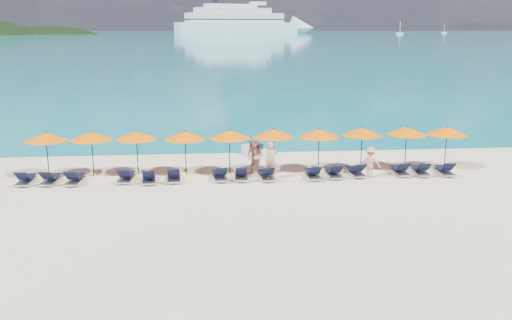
{
  "coord_description": "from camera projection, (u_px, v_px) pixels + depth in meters",
  "views": [
    {
      "loc": [
        -2.35,
        -22.61,
        7.23
      ],
      "look_at": [
        0.0,
        3.0,
        1.2
      ],
      "focal_mm": 40.0,
      "sensor_mm": 36.0,
      "label": 1
    }
  ],
  "objects": [
    {
      "name": "lounger_5",
      "position": [
        174.0,
        176.0,
        27.32
      ],
      "size": [
        0.68,
        1.72,
        0.66
      ],
      "rotation": [
        0.0,
        0.0,
        0.04
      ],
      "color": "silver",
      "rests_on": "ground"
    },
    {
      "name": "umbrella_9",
      "position": [
        447.0,
        131.0,
        29.21
      ],
      "size": [
        2.1,
        2.1,
        2.28
      ],
      "color": "black",
      "rests_on": "ground"
    },
    {
      "name": "beachgoer_a",
      "position": [
        271.0,
        161.0,
        27.53
      ],
      "size": [
        0.69,
        0.47,
        1.82
      ],
      "primitive_type": "imported",
      "rotation": [
        0.0,
        0.0,
        0.06
      ],
      "color": "tan",
      "rests_on": "ground"
    },
    {
      "name": "umbrella_6",
      "position": [
        319.0,
        133.0,
        28.62
      ],
      "size": [
        2.1,
        2.1,
        2.28
      ],
      "color": "black",
      "rests_on": "ground"
    },
    {
      "name": "umbrella_1",
      "position": [
        91.0,
        136.0,
        27.86
      ],
      "size": [
        2.1,
        2.1,
        2.28
      ],
      "color": "black",
      "rests_on": "ground"
    },
    {
      "name": "sea",
      "position": [
        205.0,
        33.0,
        663.65
      ],
      "size": [
        1600.0,
        1300.0,
        0.01
      ],
      "primitive_type": "cube",
      "color": "#1FA9B2",
      "rests_on": "ground"
    },
    {
      "name": "headland_small",
      "position": [
        53.0,
        71.0,
        561.35
      ],
      "size": [
        162.0,
        126.0,
        85.5
      ],
      "color": "black",
      "rests_on": "ground"
    },
    {
      "name": "lounger_8",
      "position": [
        266.0,
        175.0,
        27.62
      ],
      "size": [
        0.79,
        1.75,
        0.66
      ],
      "rotation": [
        0.0,
        0.0,
        0.1
      ],
      "color": "silver",
      "rests_on": "ground"
    },
    {
      "name": "umbrella_0",
      "position": [
        46.0,
        137.0,
        27.62
      ],
      "size": [
        2.1,
        2.1,
        2.28
      ],
      "color": "black",
      "rests_on": "ground"
    },
    {
      "name": "sailboat_near",
      "position": [
        400.0,
        33.0,
        540.12
      ],
      "size": [
        6.6,
        2.2,
        12.1
      ],
      "color": "white",
      "rests_on": "ground"
    },
    {
      "name": "lounger_11",
      "position": [
        356.0,
        171.0,
        28.28
      ],
      "size": [
        0.77,
        1.75,
        0.66
      ],
      "rotation": [
        0.0,
        0.0,
        0.09
      ],
      "color": "silver",
      "rests_on": "ground"
    },
    {
      "name": "umbrella_2",
      "position": [
        136.0,
        135.0,
        28.03
      ],
      "size": [
        2.1,
        2.1,
        2.28
      ],
      "color": "black",
      "rests_on": "ground"
    },
    {
      "name": "lounger_3",
      "position": [
        126.0,
        177.0,
        27.22
      ],
      "size": [
        0.77,
        1.75,
        0.66
      ],
      "rotation": [
        0.0,
        0.0,
        -0.09
      ],
      "color": "silver",
      "rests_on": "ground"
    },
    {
      "name": "umbrella_7",
      "position": [
        362.0,
        132.0,
        29.0
      ],
      "size": [
        2.1,
        2.1,
        2.28
      ],
      "color": "black",
      "rests_on": "ground"
    },
    {
      "name": "lounger_0",
      "position": [
        26.0,
        179.0,
        26.79
      ],
      "size": [
        0.64,
        1.71,
        0.66
      ],
      "rotation": [
        0.0,
        0.0,
        -0.01
      ],
      "color": "silver",
      "rests_on": "ground"
    },
    {
      "name": "umbrella_8",
      "position": [
        407.0,
        131.0,
        29.23
      ],
      "size": [
        2.1,
        2.1,
        2.28
      ],
      "color": "black",
      "rests_on": "ground"
    },
    {
      "name": "umbrella_4",
      "position": [
        229.0,
        134.0,
        28.25
      ],
      "size": [
        2.1,
        2.1,
        2.28
      ],
      "color": "black",
      "rests_on": "ground"
    },
    {
      "name": "lounger_2",
      "position": [
        75.0,
        179.0,
        26.84
      ],
      "size": [
        0.78,
        1.75,
        0.66
      ],
      "rotation": [
        0.0,
        0.0,
        -0.1
      ],
      "color": "silver",
      "rests_on": "ground"
    },
    {
      "name": "lounger_14",
      "position": [
        444.0,
        170.0,
        28.5
      ],
      "size": [
        0.7,
        1.73,
        0.66
      ],
      "rotation": [
        0.0,
        0.0,
        -0.05
      ],
      "color": "silver",
      "rests_on": "ground"
    },
    {
      "name": "beachgoer_b",
      "position": [
        255.0,
        157.0,
        28.15
      ],
      "size": [
        1.08,
        0.99,
        1.93
      ],
      "primitive_type": "imported",
      "rotation": [
        0.0,
        0.0,
        -0.63
      ],
      "color": "tan",
      "rests_on": "ground"
    },
    {
      "name": "lounger_9",
      "position": [
        313.0,
        174.0,
        27.82
      ],
      "size": [
        0.65,
        1.71,
        0.66
      ],
      "rotation": [
        0.0,
        0.0,
        0.02
      ],
      "color": "silver",
      "rests_on": "ground"
    },
    {
      "name": "ground",
      "position": [
        263.0,
        204.0,
        23.78
      ],
      "size": [
        1400.0,
        1400.0,
        0.0
      ],
      "primitive_type": "plane",
      "color": "beige"
    },
    {
      "name": "lounger_13",
      "position": [
        420.0,
        170.0,
        28.47
      ],
      "size": [
        0.75,
        1.74,
        0.66
      ],
      "rotation": [
        0.0,
        0.0,
        -0.08
      ],
      "color": "silver",
      "rests_on": "ground"
    },
    {
      "name": "beachgoer_c",
      "position": [
        370.0,
        162.0,
        27.89
      ],
      "size": [
        1.08,
        0.81,
        1.52
      ],
      "primitive_type": "imported",
      "rotation": [
        0.0,
        0.0,
        2.74
      ],
      "color": "tan",
      "rests_on": "ground"
    },
    {
      "name": "lounger_1",
      "position": [
        51.0,
        179.0,
        26.85
      ],
      "size": [
        0.76,
        1.75,
        0.66
      ],
      "rotation": [
        0.0,
        0.0,
        -0.08
      ],
      "color": "silver",
      "rests_on": "ground"
    },
    {
      "name": "sailboat_far",
      "position": [
        444.0,
        32.0,
        621.25
      ],
      "size": [
        5.74,
        1.91,
        10.53
      ],
      "color": "white",
      "rests_on": "ground"
    },
    {
      "name": "umbrella_5",
      "position": [
        274.0,
        133.0,
        28.56
      ],
      "size": [
        2.1,
        2.1,
        2.28
      ],
      "color": "black",
      "rests_on": "ground"
    },
    {
      "name": "lounger_4",
      "position": [
        149.0,
        178.0,
        27.06
      ],
      "size": [
        0.77,
        1.75,
        0.66
      ],
      "rotation": [
        0.0,
        0.0,
        0.09
      ],
      "color": "silver",
      "rests_on": "ground"
    },
    {
      "name": "jetski",
      "position": [
        255.0,
        151.0,
        32.58
      ],
      "size": [
        1.46,
        2.25,
        0.75
      ],
      "rotation": [
        0.0,
        0.0,
        0.35
      ],
      "color": "white",
      "rests_on": "ground"
    },
    {
      "name": "umbrella_3",
      "position": [
        185.0,
        135.0,
        28.01
      ],
      "size": [
        2.1,
        2.1,
        2.28
      ],
      "color": "black",
      "rests_on": "ground"
    },
    {
      "name": "lounger_10",
      "position": [
        333.0,
        172.0,
        28.03
      ],
      "size": [
        0.67,
        1.72,
        0.66
      ],
      "rotation": [
        0.0,
        0.0,
        0.03
      ],
      "color": "silver",
      "rests_on": "ground"
    },
    {
      "name": "cruise_ship",
      "position": [
        249.0,
        23.0,
        578.89
      ],
      "size": [
        150.07,
        67.85,
        41.72
      ],
      "rotation": [
        0.0,
        0.0,
        0.31
      ],
      "color": "white",
      "rests_on": "ground"
    },
    {
      "name": "lounger_12",
      "position": [
        400.0,
        170.0,
        28.48
      ],
      "size": [
        0.66,
        1.72,
        0.66
      ],
      "rotation": [
        0.0,
        0.0,
        -0.03
      ],
      "color": "silver",
      "rests_on": "ground"
    },
    {
      "name": "lounger_6",
      "position": [
        220.0,
        175.0,
        27.54
      ],
      "size": [
        0.78,
        1.75,
        0.66
      ],
      "rotation": [
        0.0,
        0.0,
        0.1
      ],
      "color": "silver",
      "rests_on": "ground"
    },
    {
      "name": "lounger_7",
      "position": [
        241.0,
        174.0,
        27.64
      ],
      "size": [
        0.7,
        1.73,
        0.66
      ],
      "rotation": [
        0.0,
        0.0,
        -0.05
      ],
      "color": "silver",
      "rests_on": "ground"
    }
  ]
}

